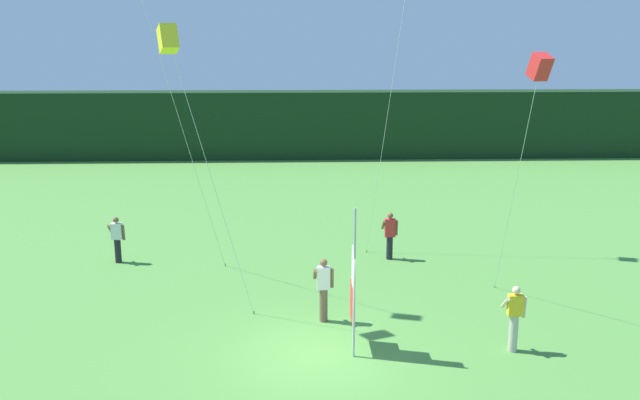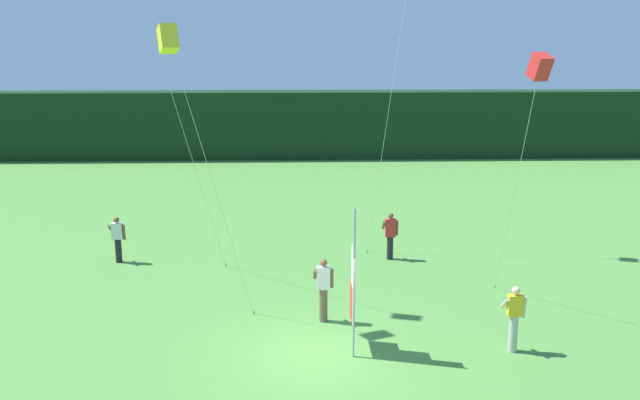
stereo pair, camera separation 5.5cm
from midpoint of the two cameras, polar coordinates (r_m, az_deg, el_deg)
ground_plane at (r=17.00m, az=0.10°, el=-12.88°), size 120.00×120.00×0.00m
distant_treeline at (r=44.24m, az=-1.22°, el=6.37°), size 80.00×2.40×4.28m
banner_flag at (r=16.49m, az=2.88°, el=-6.99°), size 0.06×1.03×3.73m
person_near_banner at (r=23.75m, az=6.00°, el=-2.91°), size 0.55×0.48×1.68m
person_mid_field at (r=24.31m, az=-16.61°, el=-3.10°), size 0.55×0.48×1.62m
person_far_left at (r=17.47m, az=16.13°, el=-9.44°), size 0.55×0.48×1.69m
person_far_right at (r=18.48m, az=0.38°, el=-7.43°), size 0.55×0.48×1.78m
kite_yellow_box_2 at (r=18.03m, az=-12.55°, el=13.00°), size 2.34×0.77×7.93m
kite_red_box_3 at (r=17.52m, az=18.08°, el=10.48°), size 0.55×3.54×7.23m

